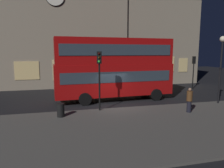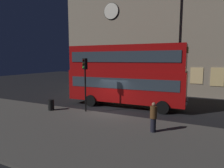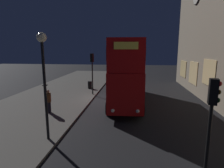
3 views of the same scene
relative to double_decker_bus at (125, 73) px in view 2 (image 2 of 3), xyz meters
name	(u,v)px [view 2 (image 2 of 3)]	position (x,y,z in m)	size (l,w,h in m)	color
ground_plane	(109,111)	(-0.49, -2.16, -3.03)	(80.00, 80.00, 0.00)	black
sidewalk_slab	(71,130)	(-0.49, -7.21, -2.97)	(44.00, 8.29, 0.12)	#4C4944
building_with_clock	(129,34)	(-4.18, 11.37, 4.89)	(15.34, 8.65, 15.85)	gray
building_plain_facade	(219,34)	(7.54, 11.50, 4.22)	(12.66, 8.33, 14.51)	gray
double_decker_bus	(125,73)	(0.00, 0.00, 0.00)	(10.57, 3.13, 5.43)	#9E0C0C
traffic_light_near_kerb	(85,74)	(-1.97, -3.43, 0.09)	(0.38, 0.39, 4.19)	black
pedestrian	(153,117)	(3.96, -5.42, -2.04)	(0.39, 0.39, 1.71)	black
litter_bin	(51,105)	(-4.69, -4.35, -2.48)	(0.48, 0.48, 0.87)	black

